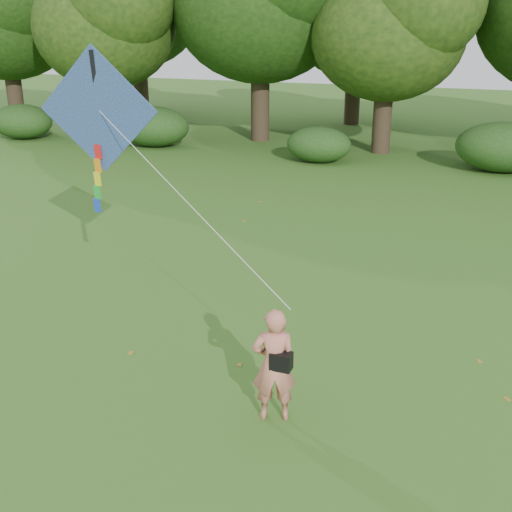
% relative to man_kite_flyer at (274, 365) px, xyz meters
% --- Properties ---
extents(ground, '(100.00, 100.00, 0.00)m').
position_rel_man_kite_flyer_xyz_m(ground, '(-0.23, 0.52, -0.87)').
color(ground, '#265114').
rests_on(ground, ground).
extents(man_kite_flyer, '(0.75, 0.62, 1.75)m').
position_rel_man_kite_flyer_xyz_m(man_kite_flyer, '(0.00, 0.00, 0.00)').
color(man_kite_flyer, '#D07562').
rests_on(man_kite_flyer, ground).
extents(crossbody_bag, '(0.43, 0.20, 0.70)m').
position_rel_man_kite_flyer_xyz_m(crossbody_bag, '(0.12, -0.03, 0.12)').
color(crossbody_bag, black).
rests_on(crossbody_bag, ground).
extents(flying_kite, '(5.55, 2.54, 3.32)m').
position_rel_man_kite_flyer_xyz_m(flying_kite, '(-4.15, 2.29, 3.05)').
color(flying_kite, '#2961B4').
rests_on(flying_kite, ground).
extents(tree_line, '(54.70, 15.30, 9.48)m').
position_rel_man_kite_flyer_xyz_m(tree_line, '(1.45, 23.40, 4.73)').
color(tree_line, '#3A2D1E').
rests_on(tree_line, ground).
extents(shrub_band, '(39.15, 3.22, 1.88)m').
position_rel_man_kite_flyer_xyz_m(shrub_band, '(-0.95, 18.12, -0.02)').
color(shrub_band, '#264919').
rests_on(shrub_band, ground).
extents(fallen_leaves, '(11.89, 15.65, 0.01)m').
position_rel_man_kite_flyer_xyz_m(fallen_leaves, '(-0.47, 3.75, -0.87)').
color(fallen_leaves, olive).
rests_on(fallen_leaves, ground).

